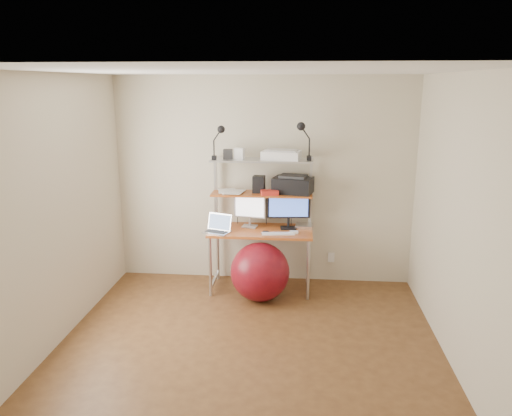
{
  "coord_description": "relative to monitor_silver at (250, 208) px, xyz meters",
  "views": [
    {
      "loc": [
        0.46,
        -4.13,
        2.41
      ],
      "look_at": [
        -0.03,
        1.15,
        1.07
      ],
      "focal_mm": 35.0,
      "sensor_mm": 36.0,
      "label": 1
    }
  ],
  "objects": [
    {
      "name": "mac_mini",
      "position": [
        0.65,
        0.02,
        -0.21
      ],
      "size": [
        0.22,
        0.22,
        0.04
      ],
      "primitive_type": "cube",
      "rotation": [
        0.0,
        0.0,
        -0.08
      ],
      "color": "silver",
      "rests_on": "desktop"
    },
    {
      "name": "laptop",
      "position": [
        -0.34,
        -0.25,
        -0.18
      ],
      "size": [
        0.36,
        0.32,
        0.26
      ],
      "rotation": [
        0.0,
        0.0,
        -0.34
      ],
      "color": "silver",
      "rests_on": "desktop"
    },
    {
      "name": "monitor_black",
      "position": [
        0.46,
        -0.03,
        0.03
      ],
      "size": [
        0.51,
        0.16,
        0.5
      ],
      "rotation": [
        0.0,
        0.0,
        0.09
      ],
      "color": "black",
      "rests_on": "desktop"
    },
    {
      "name": "clip_lamp_left",
      "position": [
        -0.33,
        -0.1,
        0.87
      ],
      "size": [
        0.16,
        0.09,
        0.39
      ],
      "color": "black",
      "rests_on": "top_shelf"
    },
    {
      "name": "room",
      "position": [
        0.14,
        -1.56,
        0.28
      ],
      "size": [
        3.6,
        3.6,
        3.6
      ],
      "color": "brown",
      "rests_on": "ground"
    },
    {
      "name": "nas_cube",
      "position": [
        0.11,
        0.03,
        0.28
      ],
      "size": [
        0.15,
        0.15,
        0.2
      ],
      "primitive_type": "cube",
      "rotation": [
        0.0,
        0.0,
        -0.08
      ],
      "color": "black",
      "rests_on": "mid_shelf"
    },
    {
      "name": "wall_outlet",
      "position": [
        0.99,
        0.23,
        -0.67
      ],
      "size": [
        0.08,
        0.01,
        0.12
      ],
      "primitive_type": "cube",
      "color": "white",
      "rests_on": "room"
    },
    {
      "name": "scanner",
      "position": [
        0.37,
        0.02,
        0.64
      ],
      "size": [
        0.47,
        0.34,
        0.11
      ],
      "rotation": [
        0.0,
        0.0,
        -0.16
      ],
      "color": "white",
      "rests_on": "top_shelf"
    },
    {
      "name": "red_box",
      "position": [
        0.24,
        -0.09,
        0.21
      ],
      "size": [
        0.22,
        0.17,
        0.05
      ],
      "primitive_type": "cube",
      "rotation": [
        0.0,
        0.0,
        0.22
      ],
      "color": "red",
      "rests_on": "mid_shelf"
    },
    {
      "name": "computer_desk",
      "position": [
        0.14,
        -0.06,
        -0.01
      ],
      "size": [
        1.2,
        0.6,
        1.57
      ],
      "color": "#BC5B24",
      "rests_on": "ground"
    },
    {
      "name": "monitor_silver",
      "position": [
        0.0,
        0.0,
        0.0
      ],
      "size": [
        0.38,
        0.16,
        0.42
      ],
      "rotation": [
        0.0,
        0.0,
        -0.16
      ],
      "color": "silver",
      "rests_on": "desktop"
    },
    {
      "name": "mouse",
      "position": [
        0.53,
        -0.23,
        -0.21
      ],
      "size": [
        0.1,
        0.07,
        0.03
      ],
      "primitive_type": "cube",
      "rotation": [
        0.0,
        0.0,
        0.08
      ],
      "color": "white",
      "rests_on": "desktop"
    },
    {
      "name": "phone",
      "position": [
        0.2,
        -0.25,
        -0.22
      ],
      "size": [
        0.08,
        0.13,
        0.01
      ],
      "primitive_type": "cube",
      "rotation": [
        0.0,
        0.0,
        -0.12
      ],
      "color": "black",
      "rests_on": "desktop"
    },
    {
      "name": "box_grey",
      "position": [
        -0.25,
        0.02,
        0.64
      ],
      "size": [
        0.12,
        0.12,
        0.11
      ],
      "primitive_type": "cube",
      "rotation": [
        0.0,
        0.0,
        0.12
      ],
      "color": "#2C2C2F",
      "rests_on": "top_shelf"
    },
    {
      "name": "keyboard",
      "position": [
        0.35,
        -0.28,
        -0.22
      ],
      "size": [
        0.38,
        0.15,
        0.01
      ],
      "primitive_type": "cube",
      "rotation": [
        0.0,
        0.0,
        0.13
      ],
      "color": "white",
      "rests_on": "desktop"
    },
    {
      "name": "box_white",
      "position": [
        -0.12,
        0.02,
        0.65
      ],
      "size": [
        0.12,
        0.11,
        0.12
      ],
      "primitive_type": "cube",
      "rotation": [
        0.0,
        0.0,
        -0.18
      ],
      "color": "white",
      "rests_on": "top_shelf"
    },
    {
      "name": "clip_lamp_right",
      "position": [
        0.61,
        -0.05,
        0.9
      ],
      "size": [
        0.17,
        0.1,
        0.43
      ],
      "color": "black",
      "rests_on": "top_shelf"
    },
    {
      "name": "paper_stack",
      "position": [
        -0.24,
        0.02,
        0.2
      ],
      "size": [
        0.35,
        0.37,
        0.02
      ],
      "color": "white",
      "rests_on": "mid_shelf"
    },
    {
      "name": "exercise_ball",
      "position": [
        0.16,
        -0.43,
        -0.63
      ],
      "size": [
        0.67,
        0.67,
        0.67
      ],
      "primitive_type": "sphere",
      "color": "maroon",
      "rests_on": "floor"
    },
    {
      "name": "printer",
      "position": [
        0.5,
        0.05,
        0.29
      ],
      "size": [
        0.5,
        0.4,
        0.21
      ],
      "rotation": [
        0.0,
        0.0,
        -0.23
      ],
      "color": "black",
      "rests_on": "mid_shelf"
    }
  ]
}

